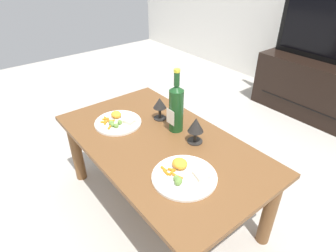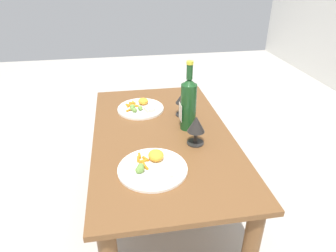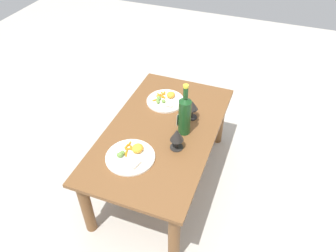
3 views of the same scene
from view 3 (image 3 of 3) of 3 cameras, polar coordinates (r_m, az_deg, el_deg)
The scene contains 7 objects.
ground_plane at distance 2.50m, azimuth -0.97°, elevation -9.11°, with size 6.40×6.40×0.00m, color #B7B2A8.
dining_table at distance 2.20m, azimuth -1.09°, elevation -2.35°, with size 1.23×0.70×0.49m.
wine_bottle at distance 2.04m, azimuth 2.93°, elevation 2.11°, with size 0.08×0.08×0.37m.
goblet_left at distance 2.19m, azimuth 4.25°, elevation 3.45°, with size 0.08×0.08×0.14m.
goblet_right at distance 1.96m, azimuth 1.55°, elevation -1.75°, with size 0.08×0.08×0.15m.
dinner_plate_left at distance 2.38m, azimuth -0.41°, elevation 4.53°, with size 0.28×0.28×0.05m.
dinner_plate_right at distance 1.97m, azimuth -6.53°, elevation -5.20°, with size 0.30×0.30×0.05m.
Camera 3 is at (1.48, 0.60, 1.92)m, focal length 34.87 mm.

